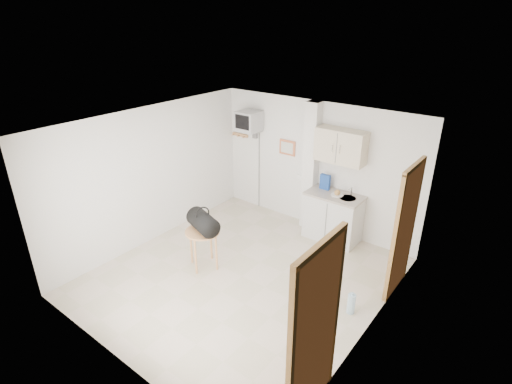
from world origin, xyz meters
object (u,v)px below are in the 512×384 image
Objects in this scene: crt_television at (249,122)px; round_table at (203,236)px; water_bottle at (351,304)px; duffel_bag at (203,222)px.

crt_television is 2.68m from round_table.
round_table is 1.97× the size of water_bottle.
crt_television is at bearing 128.16° from duffel_bag.
water_bottle is at bearing 10.29° from round_table.
duffel_bag is at bearing 23.93° from round_table.
crt_television is at bearing 109.09° from round_table.
duffel_bag is 2.59m from water_bottle.
duffel_bag is at bearing -169.83° from water_bottle.
water_bottle is at bearing 28.71° from duffel_bag.
water_bottle is (3.23, -1.73, -1.78)m from crt_television.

